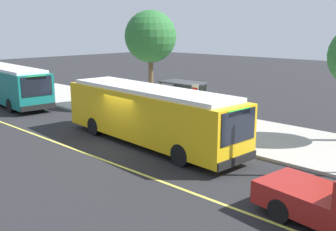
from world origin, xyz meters
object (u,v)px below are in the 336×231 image
(transit_bus_main, at_px, (149,113))
(waiting_bench, at_px, (187,113))
(transit_bus_second, at_px, (9,84))
(route_sign_post, at_px, (195,102))
(pedestrian_commuter, at_px, (184,115))

(transit_bus_main, distance_m, waiting_bench, 5.12)
(transit_bus_main, bearing_deg, waiting_bench, 108.26)
(transit_bus_second, relative_size, waiting_bench, 6.79)
(route_sign_post, xyz_separation_m, pedestrian_commuter, (-0.70, -0.08, -0.84))
(route_sign_post, bearing_deg, pedestrian_commuter, -173.08)
(waiting_bench, bearing_deg, route_sign_post, -41.32)
(transit_bus_second, bearing_deg, waiting_bench, 18.55)
(waiting_bench, bearing_deg, transit_bus_main, -71.74)
(route_sign_post, bearing_deg, transit_bus_second, -170.68)
(pedestrian_commuter, bearing_deg, waiting_bench, 127.56)
(transit_bus_main, height_order, waiting_bench, transit_bus_main)
(transit_bus_main, relative_size, transit_bus_second, 1.06)
(transit_bus_second, relative_size, pedestrian_commuter, 6.43)
(transit_bus_main, height_order, transit_bus_second, same)
(transit_bus_second, height_order, waiting_bench, transit_bus_second)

